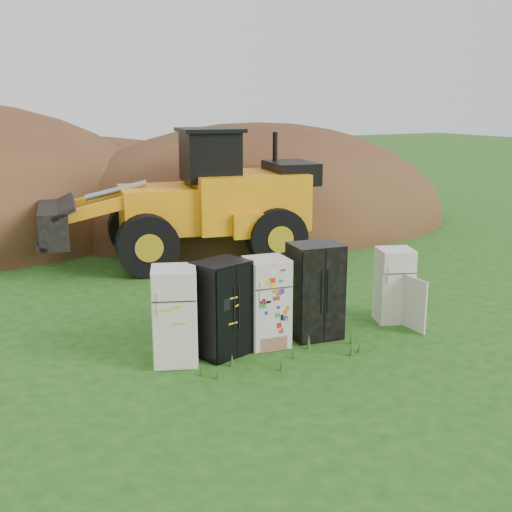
{
  "coord_description": "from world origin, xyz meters",
  "views": [
    {
      "loc": [
        -6.08,
        -10.04,
        4.53
      ],
      "look_at": [
        0.2,
        2.0,
        1.22
      ],
      "focal_mm": 45.0,
      "sensor_mm": 36.0,
      "label": 1
    }
  ],
  "objects_px": {
    "fridge_leftmost": "(175,316)",
    "fridge_dark_mid": "(315,291)",
    "fridge_open_door": "(394,285)",
    "wheel_loader": "(178,197)",
    "fridge_black_side": "(222,308)",
    "fridge_sticker": "(267,302)"
  },
  "relations": [
    {
      "from": "fridge_sticker",
      "to": "fridge_dark_mid",
      "type": "bearing_deg",
      "value": 5.71
    },
    {
      "from": "fridge_black_side",
      "to": "wheel_loader",
      "type": "bearing_deg",
      "value": 57.97
    },
    {
      "from": "fridge_open_door",
      "to": "fridge_black_side",
      "type": "bearing_deg",
      "value": -159.44
    },
    {
      "from": "fridge_leftmost",
      "to": "fridge_dark_mid",
      "type": "xyz_separation_m",
      "value": [
        2.87,
        -0.04,
        0.06
      ]
    },
    {
      "from": "fridge_black_side",
      "to": "fridge_dark_mid",
      "type": "xyz_separation_m",
      "value": [
        1.98,
        -0.01,
        0.06
      ]
    },
    {
      "from": "fridge_leftmost",
      "to": "fridge_sticker",
      "type": "xyz_separation_m",
      "value": [
        1.81,
        -0.02,
        -0.02
      ]
    },
    {
      "from": "fridge_dark_mid",
      "to": "fridge_sticker",
      "type": "bearing_deg",
      "value": -174.23
    },
    {
      "from": "fridge_open_door",
      "to": "wheel_loader",
      "type": "distance_m",
      "value": 7.21
    },
    {
      "from": "fridge_dark_mid",
      "to": "fridge_open_door",
      "type": "height_order",
      "value": "fridge_dark_mid"
    },
    {
      "from": "fridge_sticker",
      "to": "fridge_black_side",
      "type": "bearing_deg",
      "value": -172.49
    },
    {
      "from": "fridge_leftmost",
      "to": "fridge_black_side",
      "type": "xyz_separation_m",
      "value": [
        0.88,
        -0.02,
        0.01
      ]
    },
    {
      "from": "fridge_black_side",
      "to": "fridge_dark_mid",
      "type": "relative_size",
      "value": 0.94
    },
    {
      "from": "fridge_leftmost",
      "to": "fridge_open_door",
      "type": "bearing_deg",
      "value": 20.51
    },
    {
      "from": "fridge_sticker",
      "to": "fridge_open_door",
      "type": "distance_m",
      "value": 3.02
    },
    {
      "from": "fridge_dark_mid",
      "to": "fridge_black_side",
      "type": "bearing_deg",
      "value": -173.38
    },
    {
      "from": "fridge_black_side",
      "to": "fridge_sticker",
      "type": "bearing_deg",
      "value": -16.92
    },
    {
      "from": "fridge_leftmost",
      "to": "fridge_open_door",
      "type": "relative_size",
      "value": 1.12
    },
    {
      "from": "fridge_leftmost",
      "to": "fridge_dark_mid",
      "type": "bearing_deg",
      "value": 19.94
    },
    {
      "from": "fridge_sticker",
      "to": "wheel_loader",
      "type": "bearing_deg",
      "value": 89.96
    },
    {
      "from": "fridge_sticker",
      "to": "fridge_dark_mid",
      "type": "height_order",
      "value": "fridge_dark_mid"
    },
    {
      "from": "fridge_black_side",
      "to": "fridge_leftmost",
      "type": "bearing_deg",
      "value": 160.96
    },
    {
      "from": "fridge_sticker",
      "to": "wheel_loader",
      "type": "height_order",
      "value": "wheel_loader"
    }
  ]
}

